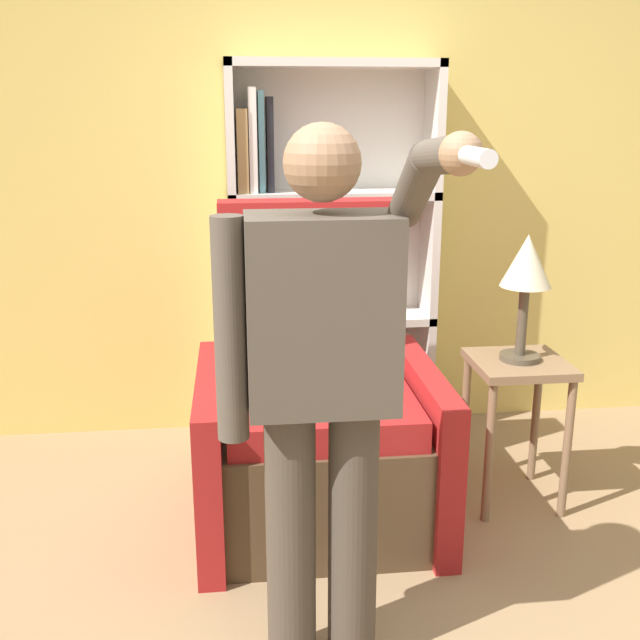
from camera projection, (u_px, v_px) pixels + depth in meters
wall_back at (336, 164)px, 3.82m from camera, size 8.00×0.06×2.80m
bookcase at (312, 263)px, 3.78m from camera, size 1.03×0.28×1.90m
armchair at (317, 425)px, 3.13m from camera, size 0.97×0.91×1.30m
person_standing at (322, 380)px, 2.10m from camera, size 0.57×0.78×1.64m
side_table at (517, 390)px, 3.20m from camera, size 0.39×0.39×0.65m
table_lamp at (526, 270)px, 3.05m from camera, size 0.21×0.21×0.53m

